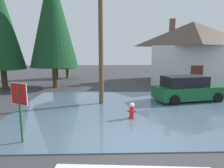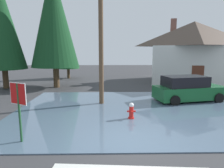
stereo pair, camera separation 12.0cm
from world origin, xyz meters
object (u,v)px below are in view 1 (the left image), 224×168
house (192,51)px  pine_tree_short_left (66,45)px  stop_sign_near (19,101)px  pine_tree_mid_left (53,17)px  fire_hydrant (132,111)px  utility_pole (101,32)px  parked_car (187,89)px

house → pine_tree_short_left: size_ratio=1.51×
stop_sign_near → pine_tree_mid_left: size_ratio=0.21×
house → fire_hydrant: bearing=-123.9°
fire_hydrant → house: bearing=56.1°
stop_sign_near → pine_tree_mid_left: 12.11m
utility_pole → parked_car: (5.64, 0.64, -3.59)m
house → pine_tree_short_left: (-13.51, 3.42, 0.71)m
house → pine_tree_short_left: 13.95m
stop_sign_near → parked_car: bearing=35.3°
pine_tree_mid_left → stop_sign_near: bearing=-82.0°
utility_pole → stop_sign_near: bearing=-117.2°
pine_tree_mid_left → pine_tree_short_left: size_ratio=1.55×
fire_hydrant → pine_tree_short_left: bearing=111.8°
utility_pole → house: bearing=42.9°
stop_sign_near → pine_tree_mid_left: bearing=98.0°
stop_sign_near → pine_tree_short_left: size_ratio=0.33×
utility_pole → pine_tree_mid_left: (-4.27, 5.86, 1.72)m
fire_hydrant → house: house is taller
fire_hydrant → parked_car: parked_car is taller
stop_sign_near → utility_pole: bearing=62.8°
utility_pole → fire_hydrant: bearing=-61.7°
pine_tree_mid_left → pine_tree_short_left: 6.42m
house → pine_tree_mid_left: size_ratio=0.97×
parked_car → stop_sign_near: bearing=-144.7°
fire_hydrant → house: size_ratio=0.08×
stop_sign_near → utility_pole: utility_pole is taller
parked_car → pine_tree_short_left: pine_tree_short_left is taller
stop_sign_near → parked_car: 10.25m
fire_hydrant → stop_sign_near: bearing=-150.3°
parked_car → pine_tree_short_left: (-10.01, 11.26, 3.14)m
fire_hydrant → pine_tree_mid_left: size_ratio=0.08×
parked_car → utility_pole: bearing=-173.5°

